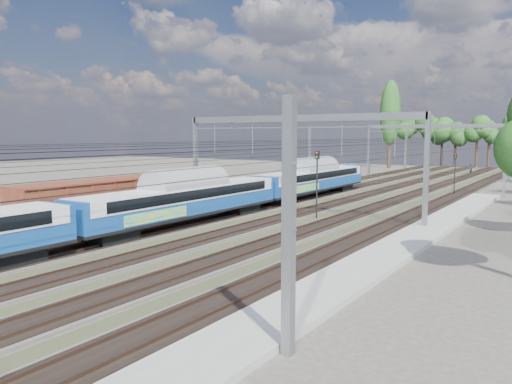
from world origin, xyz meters
The scene contains 10 objects.
track_bed centered at (0.00, 45.00, 0.10)m, with size 21.00×130.00×0.34m.
platform centered at (12.00, 20.00, 0.15)m, with size 3.00×70.00×0.30m, color gray.
catenary centered at (0.33, 52.69, 6.40)m, with size 25.65×130.00×9.00m.
tree_belt centered at (7.03, 92.14, 8.24)m, with size 39.57×99.70×12.18m.
poplar centered at (-14.50, 98.00, 11.89)m, with size 4.40×4.40×19.04m.
emu_train centered at (-4.50, 20.13, 2.68)m, with size 3.12×65.91×4.56m.
freight_boxcar centered at (-9.00, 16.22, 2.27)m, with size 2.99×14.46×3.73m.
worker centered at (3.67, 90.57, 0.93)m, with size 0.68×0.45×1.87m, color black.
signal_near centered at (2.36, 29.75, 3.72)m, with size 0.36×0.33×5.89m.
signal_far centered at (8.60, 53.69, 3.21)m, with size 0.36×0.33×5.07m.
Camera 1 is at (21.69, -8.76, 7.26)m, focal length 35.00 mm.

